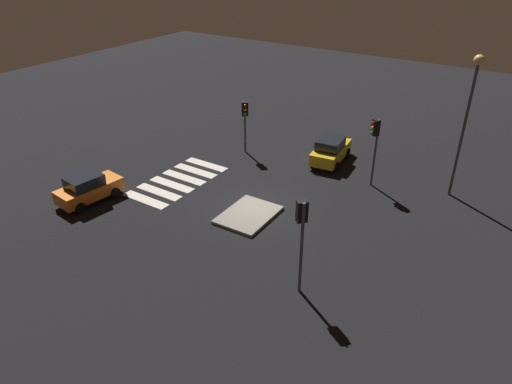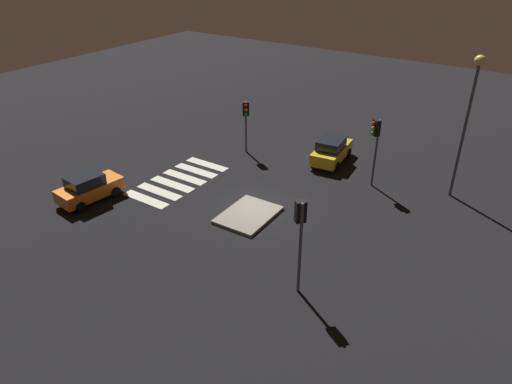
# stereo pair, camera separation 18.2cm
# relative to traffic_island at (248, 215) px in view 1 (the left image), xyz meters

# --- Properties ---
(ground_plane) EXTENTS (80.00, 80.00, 0.00)m
(ground_plane) POSITION_rel_traffic_island_xyz_m (-1.06, -0.19, -0.09)
(ground_plane) COLOR black
(traffic_island) EXTENTS (3.50, 2.66, 0.18)m
(traffic_island) POSITION_rel_traffic_island_xyz_m (0.00, 0.00, 0.00)
(traffic_island) COLOR gray
(traffic_island) RESTS_ON ground
(car_orange) EXTENTS (3.93, 2.13, 1.65)m
(car_orange) POSITION_rel_traffic_island_xyz_m (3.63, -8.77, 0.72)
(car_orange) COLOR orange
(car_orange) RESTS_ON ground
(car_yellow) EXTENTS (4.13, 2.21, 1.74)m
(car_yellow) POSITION_rel_traffic_island_xyz_m (-9.00, 0.67, 0.76)
(car_yellow) COLOR gold
(car_yellow) RESTS_ON ground
(traffic_light_south) EXTENTS (0.53, 0.54, 3.75)m
(traffic_light_south) POSITION_rel_traffic_island_xyz_m (-7.06, -5.05, 2.76)
(traffic_light_south) COLOR #47474C
(traffic_light_south) RESTS_ON ground
(traffic_light_north) EXTENTS (0.54, 0.53, 4.45)m
(traffic_light_north) POSITION_rel_traffic_island_xyz_m (3.80, 5.23, 3.28)
(traffic_light_north) COLOR #47474C
(traffic_light_north) RESTS_ON ground
(traffic_light_west) EXTENTS (0.53, 0.54, 4.31)m
(traffic_light_west) POSITION_rel_traffic_island_xyz_m (-7.18, 4.21, 3.18)
(traffic_light_west) COLOR #47474C
(traffic_light_west) RESTS_ON ground
(street_lamp) EXTENTS (0.56, 0.56, 8.29)m
(street_lamp) POSITION_rel_traffic_island_xyz_m (-8.73, 8.67, 5.50)
(street_lamp) COLOR #47474C
(street_lamp) RESTS_ON ground
(crosswalk_near) EXTENTS (6.45, 3.20, 0.02)m
(crosswalk_near) POSITION_rel_traffic_island_xyz_m (-1.06, -6.12, -0.08)
(crosswalk_near) COLOR silver
(crosswalk_near) RESTS_ON ground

